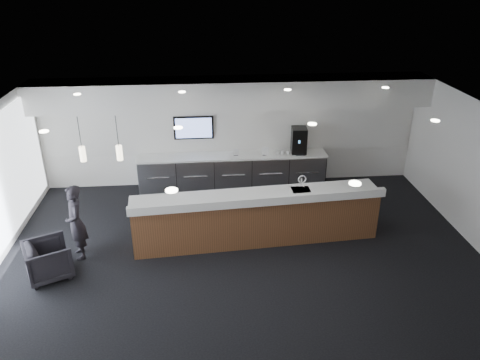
{
  "coord_description": "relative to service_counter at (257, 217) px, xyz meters",
  "views": [
    {
      "loc": [
        -0.79,
        -7.91,
        5.62
      ],
      "look_at": [
        0.0,
        1.3,
        1.3
      ],
      "focal_mm": 35.0,
      "sensor_mm": 36.0,
      "label": 1
    }
  ],
  "objects": [
    {
      "name": "alcove_panel",
      "position": [
        -0.34,
        3.07,
        1.03
      ],
      "size": [
        9.8,
        0.06,
        1.4
      ],
      "primitive_type": "cube",
      "color": "white",
      "rests_on": "back_wall"
    },
    {
      "name": "info_sign_left",
      "position": [
        -0.24,
        2.67,
        0.47
      ],
      "size": [
        0.14,
        0.02,
        0.19
      ],
      "primitive_type": "cube",
      "rotation": [
        0.0,
        0.0,
        0.02
      ],
      "color": "silver",
      "rests_on": "back_credenza"
    },
    {
      "name": "lounge_guest",
      "position": [
        -3.75,
        -0.3,
        0.23
      ],
      "size": [
        0.57,
        0.69,
        1.61
      ],
      "primitive_type": "imported",
      "rotation": [
        0.0,
        0.0,
        -1.21
      ],
      "color": "black",
      "rests_on": "ground"
    },
    {
      "name": "soffit_bulkhead",
      "position": [
        -0.34,
        2.65,
        2.08
      ],
      "size": [
        10.0,
        0.9,
        0.7
      ],
      "primitive_type": "cube",
      "color": "white",
      "rests_on": "back_wall"
    },
    {
      "name": "service_counter",
      "position": [
        0.0,
        0.0,
        0.0
      ],
      "size": [
        5.44,
        1.29,
        1.49
      ],
      "rotation": [
        0.0,
        0.0,
        0.08
      ],
      "color": "brown",
      "rests_on": "ground"
    },
    {
      "name": "armchair",
      "position": [
        -4.18,
        -0.96,
        -0.2
      ],
      "size": [
        1.09,
        1.07,
        0.75
      ],
      "primitive_type": "imported",
      "rotation": [
        0.0,
        0.0,
        2.01
      ],
      "color": "black",
      "rests_on": "ground"
    },
    {
      "name": "coffee_machine",
      "position": [
        1.45,
        2.77,
        0.72
      ],
      "size": [
        0.43,
        0.54,
        0.69
      ],
      "rotation": [
        0.0,
        0.0,
        -0.09
      ],
      "color": "black",
      "rests_on": "back_credenza"
    },
    {
      "name": "cup_1",
      "position": [
        1.29,
        2.65,
        0.42
      ],
      "size": [
        0.13,
        0.13,
        0.09
      ],
      "primitive_type": "imported",
      "rotation": [
        0.0,
        0.0,
        0.65
      ],
      "color": "white",
      "rests_on": "back_credenza"
    },
    {
      "name": "cup_4",
      "position": [
        0.87,
        2.65,
        0.42
      ],
      "size": [
        0.13,
        0.13,
        0.09
      ],
      "primitive_type": "imported",
      "rotation": [
        0.0,
        0.0,
        2.58
      ],
      "color": "white",
      "rests_on": "back_credenza"
    },
    {
      "name": "cup_2",
      "position": [
        1.15,
        2.65,
        0.42
      ],
      "size": [
        0.12,
        0.12,
        0.09
      ],
      "primitive_type": "imported",
      "rotation": [
        0.0,
        0.0,
        1.29
      ],
      "color": "white",
      "rests_on": "back_credenza"
    },
    {
      "name": "wall_tv",
      "position": [
        -1.34,
        3.0,
        1.08
      ],
      "size": [
        1.05,
        0.08,
        0.62
      ],
      "color": "black",
      "rests_on": "back_wall"
    },
    {
      "name": "ceiling_can_lights",
      "position": [
        -0.34,
        -0.9,
        2.4
      ],
      "size": [
        7.0,
        5.0,
        0.02
      ],
      "primitive_type": null,
      "color": "white",
      "rests_on": "ceiling"
    },
    {
      "name": "info_sign_right",
      "position": [
        0.54,
        2.63,
        0.49
      ],
      "size": [
        0.17,
        0.07,
        0.22
      ],
      "primitive_type": "cube",
      "rotation": [
        0.0,
        0.0,
        -0.34
      ],
      "color": "silver",
      "rests_on": "back_credenza"
    },
    {
      "name": "pendant_left",
      "position": [
        -2.74,
        -0.1,
        1.68
      ],
      "size": [
        0.12,
        0.12,
        0.3
      ],
      "primitive_type": "cylinder",
      "color": "beige",
      "rests_on": "ceiling"
    },
    {
      "name": "back_credenza",
      "position": [
        -0.34,
        2.74,
        -0.1
      ],
      "size": [
        5.06,
        0.66,
        0.95
      ],
      "color": "#97999F",
      "rests_on": "ground"
    },
    {
      "name": "cup_3",
      "position": [
        1.01,
        2.65,
        0.42
      ],
      "size": [
        0.12,
        0.12,
        0.09
      ],
      "primitive_type": "imported",
      "rotation": [
        0.0,
        0.0,
        1.94
      ],
      "color": "white",
      "rests_on": "back_credenza"
    },
    {
      "name": "ceiling",
      "position": [
        -0.34,
        -0.9,
        2.43
      ],
      "size": [
        10.0,
        8.0,
        0.02
      ],
      "primitive_type": "cube",
      "color": "black",
      "rests_on": "back_wall"
    },
    {
      "name": "pendant_right",
      "position": [
        -3.44,
        -0.1,
        1.68
      ],
      "size": [
        0.12,
        0.12,
        0.3
      ],
      "primitive_type": "cylinder",
      "color": "beige",
      "rests_on": "ceiling"
    },
    {
      "name": "ground",
      "position": [
        -0.34,
        -0.9,
        -0.57
      ],
      "size": [
        10.0,
        10.0,
        0.0
      ],
      "primitive_type": "plane",
      "color": "black",
      "rests_on": "ground"
    },
    {
      "name": "cup_0",
      "position": [
        1.43,
        2.65,
        0.42
      ],
      "size": [
        0.09,
        0.09,
        0.09
      ],
      "primitive_type": "imported",
      "color": "white",
      "rests_on": "back_credenza"
    },
    {
      "name": "back_wall",
      "position": [
        -0.34,
        3.1,
        0.93
      ],
      "size": [
        10.0,
        0.02,
        3.0
      ],
      "primitive_type": "cube",
      "color": "white",
      "rests_on": "ground"
    }
  ]
}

